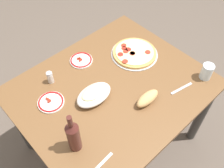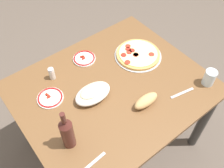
# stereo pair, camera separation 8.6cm
# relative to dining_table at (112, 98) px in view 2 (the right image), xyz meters

# --- Properties ---
(ground_plane) EXTENTS (8.00, 8.00, 0.00)m
(ground_plane) POSITION_rel_dining_table_xyz_m (0.00, 0.00, -0.63)
(ground_plane) COLOR brown
(ground_plane) RESTS_ON ground
(dining_table) EXTENTS (1.21, 1.00, 0.75)m
(dining_table) POSITION_rel_dining_table_xyz_m (0.00, 0.00, 0.00)
(dining_table) COLOR brown
(dining_table) RESTS_ON ground
(pepperoni_pizza) EXTENTS (0.34, 0.34, 0.03)m
(pepperoni_pizza) POSITION_rel_dining_table_xyz_m (-0.32, -0.11, 0.14)
(pepperoni_pizza) COLOR #B7B7BC
(pepperoni_pizza) RESTS_ON dining_table
(baked_pasta_dish) EXTENTS (0.24, 0.15, 0.08)m
(baked_pasta_dish) POSITION_rel_dining_table_xyz_m (0.14, -0.01, 0.16)
(baked_pasta_dish) COLOR white
(baked_pasta_dish) RESTS_ON dining_table
(wine_bottle) EXTENTS (0.07, 0.07, 0.29)m
(wine_bottle) POSITION_rel_dining_table_xyz_m (0.42, 0.17, 0.24)
(wine_bottle) COLOR #471E19
(wine_bottle) RESTS_ON dining_table
(water_glass) EXTENTS (0.08, 0.08, 0.11)m
(water_glass) POSITION_rel_dining_table_xyz_m (-0.51, 0.36, 0.18)
(water_glass) COLOR silver
(water_glass) RESTS_ON dining_table
(side_plate_near) EXTENTS (0.16, 0.16, 0.02)m
(side_plate_near) POSITION_rel_dining_table_xyz_m (0.36, -0.16, 0.13)
(side_plate_near) COLOR white
(side_plate_near) RESTS_ON dining_table
(side_plate_far) EXTENTS (0.16, 0.16, 0.02)m
(side_plate_far) POSITION_rel_dining_table_xyz_m (0.00, -0.32, 0.13)
(side_plate_far) COLOR white
(side_plate_far) RESTS_ON dining_table
(bread_loaf) EXTENTS (0.17, 0.07, 0.07)m
(bread_loaf) POSITION_rel_dining_table_xyz_m (-0.08, 0.23, 0.15)
(bread_loaf) COLOR tan
(bread_loaf) RESTS_ON dining_table
(spice_shaker) EXTENTS (0.04, 0.04, 0.09)m
(spice_shaker) POSITION_rel_dining_table_xyz_m (0.26, -0.31, 0.16)
(spice_shaker) COLOR silver
(spice_shaker) RESTS_ON dining_table
(fork_left) EXTENTS (0.17, 0.05, 0.00)m
(fork_left) POSITION_rel_dining_table_xyz_m (-0.32, 0.32, 0.12)
(fork_left) COLOR #B7B7BC
(fork_left) RESTS_ON dining_table
(fork_right) EXTENTS (0.17, 0.03, 0.00)m
(fork_right) POSITION_rel_dining_table_xyz_m (0.39, 0.34, 0.12)
(fork_right) COLOR #B7B7BC
(fork_right) RESTS_ON dining_table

